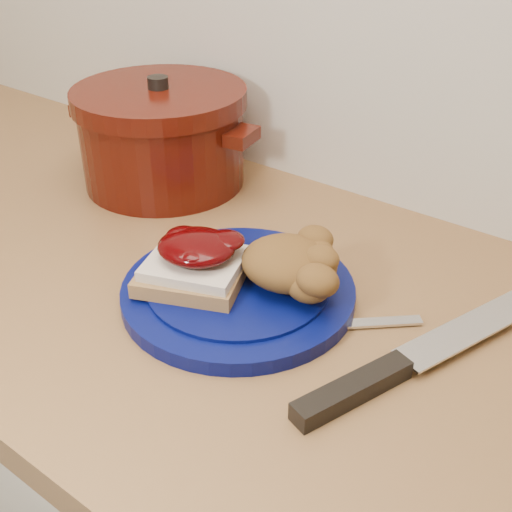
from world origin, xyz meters
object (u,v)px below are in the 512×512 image
Objects in this scene: plate at (238,292)px; butter_knife at (337,325)px; chef_knife at (390,370)px; dutch_oven at (162,136)px; pepper_grinder at (158,117)px.

butter_knife is (0.12, 0.02, -0.00)m from plate.
chef_knife is 0.09m from butter_knife.
plate is at bearing -31.78° from dutch_oven.
chef_knife is at bearing -67.10° from butter_knife.
plate is 0.20m from chef_knife.
dutch_oven is 0.09m from pepper_grinder.
plate is at bearing 104.49° from chef_knife.
pepper_grinder reaches higher than butter_knife.
pepper_grinder is at bearing 138.28° from dutch_oven.
plate reaches higher than butter_knife.
butter_knife is 0.51m from pepper_grinder.
butter_knife is 1.30× the size of pepper_grinder.
dutch_oven is at bearing 87.51° from chef_knife.
dutch_oven reaches higher than plate.
dutch_oven reaches higher than pepper_grinder.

